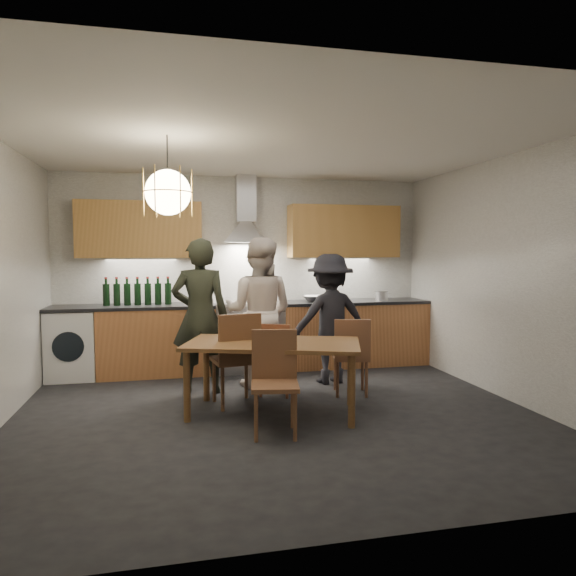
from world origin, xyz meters
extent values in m
plane|color=black|center=(0.00, 0.00, 0.00)|extent=(5.00, 5.00, 0.00)
cube|color=silver|center=(0.00, 2.25, 1.30)|extent=(5.00, 0.02, 2.60)
cube|color=silver|center=(0.00, -2.25, 1.30)|extent=(5.00, 0.02, 2.60)
cube|color=silver|center=(2.50, 0.00, 1.30)|extent=(0.02, 4.50, 2.60)
cube|color=white|center=(0.00, 0.00, 2.60)|extent=(5.00, 4.50, 0.02)
cube|color=#D48A51|center=(-1.18, 1.95, 0.43)|extent=(1.45, 0.60, 0.86)
cube|color=#D48A51|center=(1.48, 1.95, 0.43)|extent=(2.05, 0.60, 0.86)
cube|color=white|center=(-2.20, 1.95, 0.42)|extent=(0.58, 0.58, 0.85)
cube|color=black|center=(-1.48, 1.95, 0.88)|extent=(2.05, 0.62, 0.04)
cube|color=black|center=(1.48, 1.95, 0.88)|extent=(2.05, 0.62, 0.04)
cube|color=silver|center=(0.00, 1.95, 0.40)|extent=(0.90, 0.60, 0.80)
cube|color=black|center=(0.00, 1.66, 0.38)|extent=(0.78, 0.02, 0.42)
cube|color=slate|center=(0.00, 1.95, 0.84)|extent=(0.90, 0.60, 0.08)
cube|color=silver|center=(0.00, 1.69, 0.90)|extent=(0.90, 0.08, 0.04)
cube|color=tan|center=(-1.38, 2.08, 1.86)|extent=(1.55, 0.35, 0.72)
cube|color=tan|center=(1.38, 2.08, 1.86)|extent=(1.55, 0.35, 0.72)
cube|color=silver|center=(0.00, 2.12, 2.29)|extent=(0.26, 0.22, 0.62)
cylinder|color=black|center=(-1.00, -0.10, 2.35)|extent=(0.01, 0.01, 0.50)
sphere|color=#FFE0A5|center=(-1.00, -0.10, 2.10)|extent=(0.40, 0.40, 0.40)
torus|color=gold|center=(-1.00, -0.10, 2.10)|extent=(0.43, 0.43, 0.01)
cube|color=brown|center=(-0.03, 0.04, 0.68)|extent=(1.84, 1.32, 0.04)
cylinder|color=brown|center=(-0.86, -0.04, 0.33)|extent=(0.06, 0.06, 0.66)
cylinder|color=brown|center=(-0.64, 0.60, 0.33)|extent=(0.06, 0.06, 0.66)
cylinder|color=brown|center=(0.58, -0.53, 0.33)|extent=(0.06, 0.06, 0.66)
cylinder|color=brown|center=(0.80, 0.12, 0.33)|extent=(0.06, 0.06, 0.66)
cube|color=brown|center=(-0.36, 0.40, 0.47)|extent=(0.50, 0.50, 0.04)
cube|color=brown|center=(-0.33, 0.21, 0.72)|extent=(0.44, 0.11, 0.48)
cylinder|color=brown|center=(-0.21, 0.61, 0.22)|extent=(0.04, 0.04, 0.44)
cylinder|color=brown|center=(-0.16, 0.26, 0.22)|extent=(0.04, 0.04, 0.44)
cylinder|color=brown|center=(-0.56, 0.55, 0.22)|extent=(0.04, 0.04, 0.44)
cylinder|color=brown|center=(-0.51, 0.20, 0.22)|extent=(0.04, 0.04, 0.44)
cube|color=brown|center=(0.14, 0.69, 0.39)|extent=(0.48, 0.48, 0.03)
cube|color=brown|center=(0.07, 0.54, 0.60)|extent=(0.34, 0.18, 0.40)
cylinder|color=brown|center=(0.33, 0.76, 0.19)|extent=(0.03, 0.03, 0.37)
cylinder|color=brown|center=(0.21, 0.49, 0.19)|extent=(0.03, 0.03, 0.37)
cylinder|color=brown|center=(0.06, 0.88, 0.19)|extent=(0.03, 0.03, 0.37)
cylinder|color=brown|center=(-0.06, 0.61, 0.19)|extent=(0.03, 0.03, 0.37)
cube|color=brown|center=(0.94, 0.53, 0.41)|extent=(0.46, 0.46, 0.04)
cube|color=brown|center=(0.90, 0.36, 0.64)|extent=(0.38, 0.12, 0.42)
cylinder|color=brown|center=(1.13, 0.64, 0.20)|extent=(0.03, 0.03, 0.39)
cylinder|color=brown|center=(1.06, 0.34, 0.20)|extent=(0.03, 0.03, 0.39)
cylinder|color=brown|center=(0.82, 0.71, 0.20)|extent=(0.03, 0.03, 0.39)
cylinder|color=brown|center=(0.75, 0.41, 0.20)|extent=(0.03, 0.03, 0.39)
cube|color=brown|center=(-0.13, -0.55, 0.43)|extent=(0.46, 0.46, 0.04)
cube|color=brown|center=(-0.10, -0.37, 0.67)|extent=(0.40, 0.10, 0.44)
cylinder|color=brown|center=(-0.31, -0.69, 0.21)|extent=(0.03, 0.03, 0.41)
cylinder|color=brown|center=(-0.26, -0.36, 0.21)|extent=(0.03, 0.03, 0.41)
cylinder|color=brown|center=(0.01, -0.74, 0.21)|extent=(0.03, 0.03, 0.41)
cylinder|color=brown|center=(0.06, -0.42, 0.21)|extent=(0.03, 0.03, 0.41)
imported|color=black|center=(-0.68, 0.95, 0.86)|extent=(0.67, 0.47, 1.73)
imported|color=beige|center=(0.01, 1.10, 0.87)|extent=(1.04, 0.95, 1.74)
imported|color=black|center=(0.87, 1.07, 0.78)|extent=(1.06, 0.69, 1.55)
imported|color=#AFAFB2|center=(0.91, 1.94, 0.94)|extent=(0.39, 0.39, 0.08)
cylinder|color=silver|center=(1.89, 1.91, 0.96)|extent=(0.19, 0.19, 0.12)
camera|label=1|loc=(-0.96, -4.80, 1.57)|focal=32.00mm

